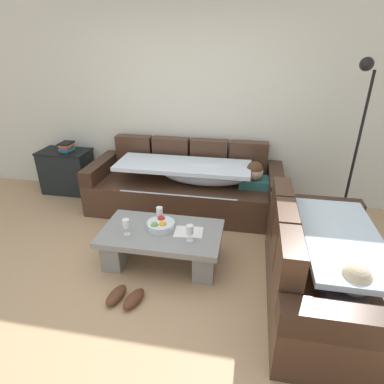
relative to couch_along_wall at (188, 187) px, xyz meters
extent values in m
plane|color=tan|center=(-0.07, -1.63, -0.33)|extent=(14.00, 14.00, 0.00)
cube|color=silver|center=(-0.07, 0.52, 1.02)|extent=(9.00, 0.10, 2.70)
cube|color=#452C1E|center=(-0.04, -0.03, -0.12)|extent=(2.51, 0.92, 0.42)
cube|color=#452C1E|center=(-0.85, 0.35, 0.32)|extent=(0.51, 0.16, 0.46)
cube|color=#452C1E|center=(-0.31, 0.35, 0.32)|extent=(0.51, 0.16, 0.46)
cube|color=#452C1E|center=(0.22, 0.35, 0.32)|extent=(0.51, 0.16, 0.46)
cube|color=#452C1E|center=(0.76, 0.35, 0.32)|extent=(0.51, 0.16, 0.46)
cube|color=#372318|center=(-1.21, -0.03, 0.19)|extent=(0.18, 0.92, 0.20)
cube|color=#372318|center=(1.12, -0.03, 0.19)|extent=(0.18, 0.92, 0.20)
cube|color=#2D6660|center=(0.85, -0.04, 0.15)|extent=(0.36, 0.28, 0.11)
sphere|color=tan|center=(0.85, -0.08, 0.31)|extent=(0.21, 0.21, 0.21)
sphere|color=#4C331E|center=(0.85, -0.08, 0.34)|extent=(0.20, 0.20, 0.20)
ellipsoid|color=silver|center=(0.23, -0.08, 0.23)|extent=(1.10, 0.44, 0.28)
cube|color=silver|center=(-0.04, -0.10, 0.33)|extent=(1.70, 0.60, 0.05)
cube|color=silver|center=(-0.04, -0.47, -0.10)|extent=(1.44, 0.04, 0.38)
cube|color=#452C1E|center=(1.49, -1.46, -0.12)|extent=(0.92, 1.73, 0.42)
cube|color=#452C1E|center=(1.11, -1.92, 0.32)|extent=(0.16, 0.43, 0.46)
cube|color=#452C1E|center=(1.11, -1.46, 0.32)|extent=(0.16, 0.43, 0.46)
cube|color=#452C1E|center=(1.11, -1.01, 0.32)|extent=(0.16, 0.43, 0.46)
cube|color=#372318|center=(1.49, -2.24, 0.19)|extent=(0.92, 0.18, 0.20)
cube|color=#372318|center=(1.49, -0.69, 0.19)|extent=(0.92, 0.18, 0.20)
cube|color=#4C4C56|center=(1.50, -1.97, 0.15)|extent=(0.28, 0.36, 0.11)
sphere|color=tan|center=(1.54, -1.97, 0.31)|extent=(0.21, 0.21, 0.21)
sphere|color=#CCB793|center=(1.54, -1.97, 0.34)|extent=(0.20, 0.20, 0.20)
ellipsoid|color=silver|center=(1.54, -1.35, 0.23)|extent=(0.44, 0.81, 0.28)
cube|color=silver|center=(1.56, -1.46, 0.33)|extent=(0.60, 1.26, 0.05)
cube|color=silver|center=(1.93, -1.46, -0.10)|extent=(0.04, 1.07, 0.38)
cube|color=gray|center=(-0.03, -1.21, 0.02)|extent=(1.20, 0.68, 0.06)
cube|color=gray|center=(-0.49, -1.21, -0.17)|extent=(0.20, 0.54, 0.32)
cube|color=gray|center=(0.43, -1.21, -0.17)|extent=(0.20, 0.54, 0.32)
cylinder|color=silver|center=(-0.05, -1.16, 0.09)|extent=(0.28, 0.28, 0.07)
sphere|color=orange|center=(-0.02, -1.20, 0.11)|extent=(0.08, 0.08, 0.08)
sphere|color=red|center=(-0.06, -1.09, 0.11)|extent=(0.08, 0.08, 0.08)
sphere|color=#67A139|center=(-0.09, -1.22, 0.11)|extent=(0.08, 0.08, 0.08)
cylinder|color=silver|center=(-0.35, -1.33, 0.06)|extent=(0.06, 0.06, 0.01)
cylinder|color=silver|center=(-0.35, -1.33, 0.10)|extent=(0.01, 0.01, 0.07)
cylinder|color=silver|center=(-0.35, -1.33, 0.18)|extent=(0.07, 0.07, 0.08)
cylinder|color=silver|center=(0.28, -1.32, 0.06)|extent=(0.06, 0.06, 0.01)
cylinder|color=silver|center=(0.28, -1.32, 0.10)|extent=(0.01, 0.01, 0.07)
cylinder|color=silver|center=(0.28, -1.32, 0.18)|extent=(0.07, 0.07, 0.08)
cylinder|color=silver|center=(-0.10, -1.03, 0.06)|extent=(0.06, 0.06, 0.01)
cylinder|color=silver|center=(-0.10, -1.03, 0.10)|extent=(0.01, 0.01, 0.07)
cylinder|color=silver|center=(-0.10, -1.03, 0.18)|extent=(0.07, 0.07, 0.08)
cube|color=white|center=(0.24, -1.19, 0.06)|extent=(0.30, 0.23, 0.01)
cube|color=black|center=(-1.89, 0.22, -0.02)|extent=(0.70, 0.42, 0.62)
cube|color=black|center=(-1.89, 0.22, 0.30)|extent=(0.72, 0.44, 0.02)
cube|color=#338C59|center=(-1.83, 0.24, 0.32)|extent=(0.14, 0.23, 0.02)
cube|color=#2D569E|center=(-1.84, 0.21, 0.35)|extent=(0.15, 0.20, 0.03)
cube|color=red|center=(-1.83, 0.23, 0.38)|extent=(0.13, 0.20, 0.03)
cube|color=gold|center=(-1.84, 0.23, 0.41)|extent=(0.18, 0.22, 0.03)
cube|color=black|center=(-1.83, 0.22, 0.43)|extent=(0.17, 0.22, 0.02)
cylinder|color=black|center=(1.99, 0.03, -0.32)|extent=(0.28, 0.28, 0.02)
cylinder|color=black|center=(1.99, 0.03, 0.59)|extent=(0.03, 0.03, 1.80)
sphere|color=black|center=(1.87, -0.07, 1.55)|extent=(0.14, 0.14, 0.14)
ellipsoid|color=#59331E|center=(-0.30, -1.80, -0.28)|extent=(0.17, 0.29, 0.09)
ellipsoid|color=#59331E|center=(-0.13, -1.82, -0.28)|extent=(0.19, 0.29, 0.09)
camera|label=1|loc=(0.77, -3.83, 1.78)|focal=30.07mm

